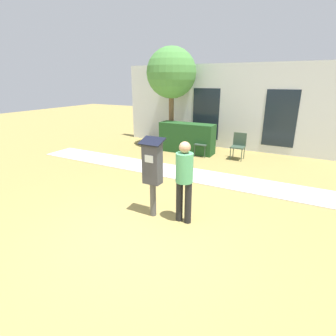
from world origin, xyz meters
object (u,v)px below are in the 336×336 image
(parking_meter, at_px, (152,168))
(person_standing, at_px, (184,176))
(outdoor_chair_middle, at_px, (239,144))
(outdoor_chair_left, at_px, (203,141))

(parking_meter, height_order, person_standing, parking_meter)
(outdoor_chair_middle, bearing_deg, person_standing, -88.71)
(person_standing, relative_size, outdoor_chair_middle, 1.76)
(parking_meter, xyz_separation_m, person_standing, (0.64, 0.07, -0.09))
(parking_meter, bearing_deg, person_standing, 6.09)
(outdoor_chair_left, xyz_separation_m, outdoor_chair_middle, (1.24, 0.17, 0.00))
(person_standing, relative_size, outdoor_chair_left, 1.76)
(parking_meter, relative_size, outdoor_chair_left, 1.77)
(outdoor_chair_left, bearing_deg, parking_meter, -80.31)
(person_standing, bearing_deg, outdoor_chair_middle, 58.01)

